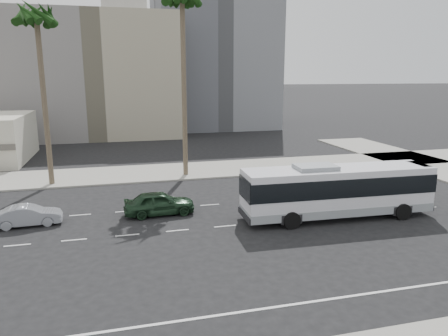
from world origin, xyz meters
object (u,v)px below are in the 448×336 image
object	(u,v)px
city_bus	(337,189)
car_a	(159,203)
palm_mid	(37,20)
palm_near	(182,1)
car_b	(28,215)

from	to	relation	value
city_bus	car_a	distance (m)	11.95
city_bus	car_a	size ratio (longest dim) A/B	2.69
car_a	palm_mid	size ratio (longest dim) A/B	0.32
city_bus	palm_mid	bearing A→B (deg)	147.38
palm_near	car_a	bearing A→B (deg)	-108.51
car_b	palm_mid	bearing A→B (deg)	-3.90
car_a	palm_near	xyz separation A→B (m)	(3.49, 10.41, 14.67)
car_b	city_bus	bearing A→B (deg)	-103.78
car_a	car_b	xyz separation A→B (m)	(-8.21, -0.09, -0.15)
car_b	palm_near	distance (m)	21.60
city_bus	car_a	xyz separation A→B (m)	(-11.38, 3.49, -1.11)
car_b	palm_mid	distance (m)	16.30
car_a	city_bus	bearing A→B (deg)	-109.20
city_bus	palm_mid	size ratio (longest dim) A/B	0.85
car_a	car_b	size ratio (longest dim) A/B	1.19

